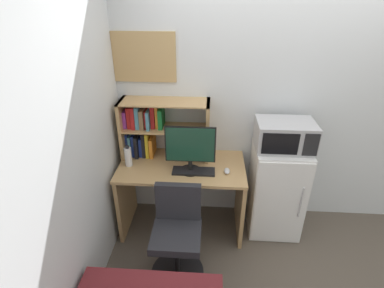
{
  "coord_description": "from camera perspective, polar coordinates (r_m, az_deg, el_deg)",
  "views": [
    {
      "loc": [
        -0.69,
        -2.73,
        2.26
      ],
      "look_at": [
        -0.85,
        -0.35,
        1.01
      ],
      "focal_mm": 27.76,
      "sensor_mm": 36.0,
      "label": 1
    }
  ],
  "objects": [
    {
      "name": "water_bottle",
      "position": [
        2.86,
        -12.16,
        -2.37
      ],
      "size": [
        0.07,
        0.07,
        0.21
      ],
      "color": "silver",
      "rests_on": "desk"
    },
    {
      "name": "wall_back",
      "position": [
        3.11,
        24.36,
        7.28
      ],
      "size": [
        6.4,
        0.04,
        2.6
      ],
      "primitive_type": "cube",
      "color": "silver",
      "rests_on": "ground_plane"
    },
    {
      "name": "hutch_bookshelf",
      "position": [
        2.92,
        -7.73,
        3.28
      ],
      "size": [
        0.85,
        0.29,
        0.58
      ],
      "color": "tan",
      "rests_on": "desk"
    },
    {
      "name": "desk_chair",
      "position": [
        2.64,
        -2.84,
        -17.62
      ],
      "size": [
        0.46,
        0.46,
        0.84
      ],
      "color": "black",
      "rests_on": "ground_plane"
    },
    {
      "name": "computer_mouse",
      "position": [
        2.75,
        6.73,
        -5.16
      ],
      "size": [
        0.05,
        0.09,
        0.04
      ],
      "primitive_type": "ellipsoid",
      "color": "silver",
      "rests_on": "desk"
    },
    {
      "name": "mini_fridge",
      "position": [
        3.12,
        15.81,
        -8.41
      ],
      "size": [
        0.5,
        0.5,
        0.95
      ],
      "color": "white",
      "rests_on": "ground_plane"
    },
    {
      "name": "keyboard",
      "position": [
        2.74,
        0.31,
        -5.26
      ],
      "size": [
        0.39,
        0.14,
        0.02
      ],
      "primitive_type": "cube",
      "color": "black",
      "rests_on": "desk"
    },
    {
      "name": "monitor",
      "position": [
        2.63,
        -0.34,
        -0.69
      ],
      "size": [
        0.45,
        0.19,
        0.45
      ],
      "color": "black",
      "rests_on": "desk"
    },
    {
      "name": "desk",
      "position": [
        2.98,
        -1.89,
        -7.92
      ],
      "size": [
        1.2,
        0.65,
        0.76
      ],
      "color": "tan",
      "rests_on": "ground_plane"
    },
    {
      "name": "wall_corkboard",
      "position": [
        2.84,
        -9.17,
        16.11
      ],
      "size": [
        0.58,
        0.02,
        0.45
      ],
      "primitive_type": "cube",
      "color": "tan"
    },
    {
      "name": "microwave",
      "position": [
        2.82,
        17.36,
        1.62
      ],
      "size": [
        0.52,
        0.36,
        0.26
      ],
      "color": "#ADADB2",
      "rests_on": "mini_fridge"
    },
    {
      "name": "wall_left",
      "position": [
        1.75,
        -29.66,
        -9.74
      ],
      "size": [
        0.04,
        4.4,
        2.6
      ],
      "primitive_type": "cube",
      "color": "silver",
      "rests_on": "ground_plane"
    }
  ]
}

